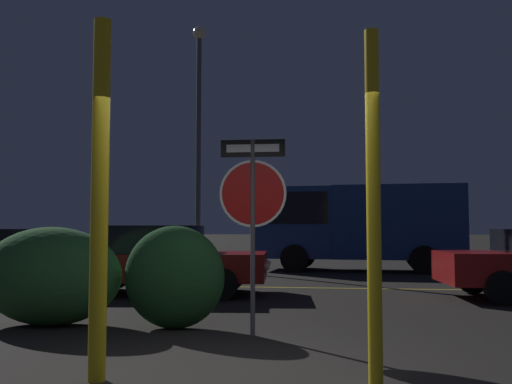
% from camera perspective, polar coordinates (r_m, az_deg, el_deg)
% --- Properties ---
extents(ground_plane, '(260.00, 260.00, 0.00)m').
position_cam_1_polar(ground_plane, '(5.33, -1.64, -18.09)').
color(ground_plane, black).
extents(road_center_stripe, '(38.28, 0.12, 0.01)m').
position_cam_1_polar(road_center_stripe, '(13.04, 3.80, -9.51)').
color(road_center_stripe, gold).
rests_on(road_center_stripe, ground_plane).
extents(stop_sign, '(0.85, 0.06, 2.46)m').
position_cam_1_polar(stop_sign, '(7.18, -0.32, -0.40)').
color(stop_sign, '#4C4C51').
rests_on(stop_sign, ground_plane).
extents(yellow_pole_left, '(0.16, 0.16, 3.22)m').
position_cam_1_polar(yellow_pole_left, '(5.25, -15.36, -0.46)').
color(yellow_pole_left, yellow).
rests_on(yellow_pole_left, ground_plane).
extents(yellow_pole_right, '(0.12, 0.12, 3.06)m').
position_cam_1_polar(yellow_pole_right, '(4.98, 11.68, -1.27)').
color(yellow_pole_right, yellow).
rests_on(yellow_pole_right, ground_plane).
extents(hedge_bush_1, '(2.01, 1.17, 1.35)m').
position_cam_1_polar(hedge_bush_1, '(8.42, -19.86, -7.91)').
color(hedge_bush_1, '#2D6633').
rests_on(hedge_bush_1, ground_plane).
extents(hedge_bush_2, '(1.36, 0.78, 1.37)m').
position_cam_1_polar(hedge_bush_2, '(7.76, -8.17, -8.41)').
color(hedge_bush_2, '#1E4C23').
rests_on(hedge_bush_2, ground_plane).
extents(passing_car_2, '(4.32, 2.25, 1.39)m').
position_cam_1_polar(passing_car_2, '(11.81, -9.27, -6.73)').
color(passing_car_2, maroon).
rests_on(passing_car_2, ground_plane).
extents(delivery_truck, '(6.50, 2.68, 2.66)m').
position_cam_1_polar(delivery_truck, '(18.41, 9.55, -2.93)').
color(delivery_truck, navy).
rests_on(delivery_truck, ground_plane).
extents(street_lamp, '(0.42, 0.42, 8.16)m').
position_cam_1_polar(street_lamp, '(19.33, -5.75, 7.21)').
color(street_lamp, '#4C4C51').
rests_on(street_lamp, ground_plane).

